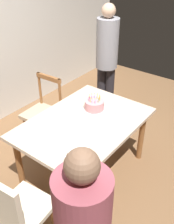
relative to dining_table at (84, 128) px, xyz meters
name	(u,v)px	position (x,y,z in m)	size (l,w,h in m)	color
ground	(85,171)	(0.00, 0.00, -0.66)	(6.40, 6.40, 0.00)	brown
dining_table	(84,128)	(0.00, 0.00, 0.00)	(1.48, 1.04, 0.75)	beige
birthday_cake	(94,105)	(0.27, 0.06, 0.15)	(0.28, 0.28, 0.19)	silver
plate_near_celebrant	(77,149)	(-0.41, -0.23, 0.10)	(0.22, 0.22, 0.01)	white
plate_far_side	(64,117)	(-0.07, 0.23, 0.10)	(0.22, 0.22, 0.01)	white
plate_near_guest	(123,111)	(0.44, -0.23, 0.10)	(0.22, 0.22, 0.01)	white
fork_near_celebrant	(65,157)	(-0.57, -0.21, 0.09)	(0.18, 0.02, 0.01)	silver
fork_far_side	(54,123)	(-0.23, 0.24, 0.09)	(0.18, 0.02, 0.01)	silver
chair_spindle_back	(43,113)	(0.15, 0.84, -0.20)	(0.46, 0.46, 0.95)	tan
chair_upholstered	(16,210)	(-1.13, -0.15, -0.13)	(0.48, 0.48, 0.95)	beige
person_guest	(107,57)	(1.23, 0.54, 0.35)	(0.32, 0.32, 1.76)	#262328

